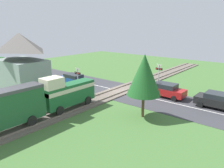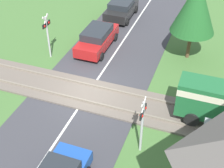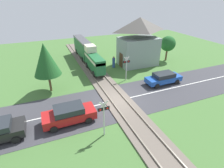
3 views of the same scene
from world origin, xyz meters
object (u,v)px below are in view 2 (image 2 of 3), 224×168
Objects in this scene: car_near_crossing at (97,38)px; car_behind_queue at (121,9)px; crossing_signal_west_approach at (47,31)px; crossing_signal_east_approach at (142,120)px.

car_near_crossing reaches higher than car_behind_queue.
crossing_signal_west_approach and crossing_signal_east_approach have the same top height.
car_behind_queue is at bearing -157.85° from crossing_signal_east_approach.
car_near_crossing is 1.13× the size of car_behind_queue.
car_behind_queue is 8.09m from crossing_signal_west_approach.
crossing_signal_west_approach reaches higher than car_near_crossing.
crossing_signal_east_approach is (8.09, 5.48, 1.19)m from car_near_crossing.
crossing_signal_east_approach is at bearing 34.13° from car_near_crossing.
car_near_crossing is 1.41× the size of crossing_signal_east_approach.
car_behind_queue is at bearing 161.02° from crossing_signal_west_approach.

